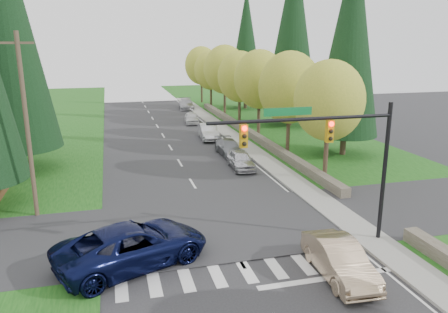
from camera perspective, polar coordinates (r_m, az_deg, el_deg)
name	(u,v)px	position (r m, az deg, el deg)	size (l,w,h in m)	color
grass_east	(332,155)	(38.57, 13.90, 0.16)	(14.00, 110.00, 0.06)	#154612
grass_west	(1,179)	(34.91, -27.09, -2.58)	(14.00, 110.00, 0.06)	#154612
cross_street	(219,227)	(23.32, -0.64, -9.14)	(120.00, 8.00, 0.10)	#28282B
sidewalk_east	(257,154)	(37.91, 4.32, 0.36)	(1.80, 80.00, 0.13)	gray
curb_east	(248,154)	(37.65, 3.10, 0.28)	(0.20, 80.00, 0.13)	gray
stone_wall_north	(248,132)	(45.77, 3.09, 3.24)	(0.70, 40.00, 0.70)	#4C4438
traffic_signal	(332,145)	(20.16, 13.95, 1.53)	(8.70, 0.37, 6.80)	black
utility_pole	(27,126)	(25.44, -24.35, 3.69)	(1.60, 0.24, 10.00)	#473828
decid_tree_0	(329,101)	(30.56, 13.57, 7.10)	(4.80, 4.80, 8.37)	#38281C
decid_tree_1	(290,88)	(36.85, 8.58, 8.89)	(5.20, 5.20, 8.80)	#38281C
decid_tree_2	(259,79)	(43.27, 4.65, 10.02)	(5.00, 5.00, 8.82)	#38281C
decid_tree_3	(240,77)	(49.96, 2.07, 10.37)	(5.00, 5.00, 8.55)	#38281C
decid_tree_4	(225,69)	(56.68, 0.09, 11.30)	(5.40, 5.40, 9.18)	#38281C
decid_tree_5	(211,70)	(63.44, -1.73, 11.18)	(4.80, 4.80, 8.30)	#38281C
decid_tree_6	(201,66)	(70.27, -2.97, 11.78)	(5.20, 5.20, 8.86)	#38281C
conifer_w_c	(2,14)	(35.41, -26.97, 16.20)	(6.46, 6.46, 20.80)	#38281C
conifer_e_a	(351,38)	(37.90, 16.20, 14.69)	(5.44, 5.44, 17.80)	#38281C
conifer_e_b	(293,29)	(50.88, 8.99, 16.07)	(6.12, 6.12, 19.80)	#38281C
conifer_e_c	(246,43)	(63.65, 2.90, 14.56)	(5.10, 5.10, 16.80)	#38281C
sedan_champagne	(339,259)	(19.06, 14.82, -12.87)	(1.61, 4.63, 1.53)	tan
suv_navy	(133,245)	(19.64, -11.82, -11.28)	(3.08, 6.67, 1.85)	#0A0F35
parked_car_a	(241,160)	(33.48, 2.23, -0.44)	(1.62, 4.02, 1.37)	silver
parked_car_b	(229,147)	(37.65, 0.69, 1.20)	(1.78, 4.38, 1.27)	slate
parked_car_c	(208,132)	(43.73, -2.06, 3.26)	(1.61, 4.62, 1.52)	silver
parked_car_d	(192,118)	(52.41, -4.23, 5.04)	(1.58, 3.92, 1.33)	silver
parked_car_e	(186,104)	(64.08, -4.95, 6.84)	(2.02, 4.97, 1.44)	#A0A0A4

